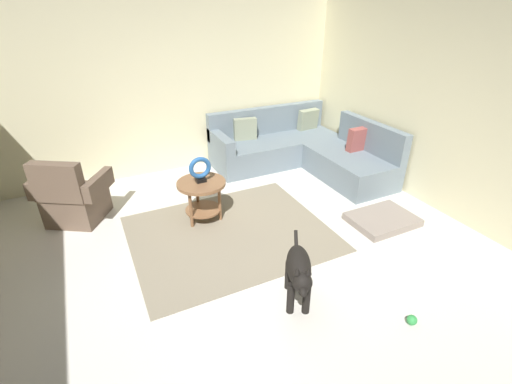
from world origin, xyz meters
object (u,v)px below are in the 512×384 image
(dog_toy_ball, at_px, (412,320))
(armchair, at_px, (73,198))
(dog_bed_mat, at_px, (382,220))
(dog, at_px, (299,271))
(side_table, at_px, (202,191))
(torus_sculpture, at_px, (200,169))
(sectional_couch, at_px, (302,151))

(dog_toy_ball, bearing_deg, armchair, 129.08)
(armchair, height_order, dog_bed_mat, armchair)
(dog, bearing_deg, side_table, -52.88)
(torus_sculpture, height_order, dog_toy_ball, torus_sculpture)
(armchair, bearing_deg, sectional_couch, 34.40)
(torus_sculpture, xyz_separation_m, dog, (0.31, -1.77, -0.33))
(armchair, xyz_separation_m, dog, (1.76, -2.46, 0.05))
(dog_bed_mat, xyz_separation_m, dog, (-1.70, -0.70, 0.33))
(dog_bed_mat, distance_m, dog, 1.87)
(torus_sculpture, xyz_separation_m, dog_bed_mat, (2.01, -1.07, -0.67))
(dog, bearing_deg, dog_bed_mat, -130.51)
(armchair, distance_m, dog_toy_ball, 4.02)
(dog_toy_ball, bearing_deg, sectional_couch, 73.91)
(dog_bed_mat, bearing_deg, dog_toy_ball, -124.68)
(torus_sculpture, bearing_deg, armchair, 154.60)
(dog_bed_mat, relative_size, dog, 1.03)
(armchair, relative_size, dog_toy_ball, 11.10)
(dog_toy_ball, bearing_deg, torus_sculpture, 113.90)
(torus_sculpture, distance_m, dog_bed_mat, 2.37)
(sectional_couch, xyz_separation_m, dog_toy_ball, (-0.95, -3.29, -0.25))
(sectional_couch, bearing_deg, side_table, -156.83)
(dog_toy_ball, bearing_deg, dog_bed_mat, 55.32)
(torus_sculpture, bearing_deg, dog, -80.11)
(torus_sculpture, xyz_separation_m, dog_toy_ball, (1.07, -2.42, -0.67))
(torus_sculpture, relative_size, dog_bed_mat, 0.41)
(sectional_couch, height_order, side_table, sectional_couch)
(sectional_couch, distance_m, dog_toy_ball, 3.43)
(side_table, bearing_deg, sectional_couch, 23.17)
(dog_bed_mat, height_order, dog_toy_ball, same)
(armchair, height_order, side_table, armchair)
(armchair, bearing_deg, torus_sculpture, 6.12)
(torus_sculpture, relative_size, dog, 0.42)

